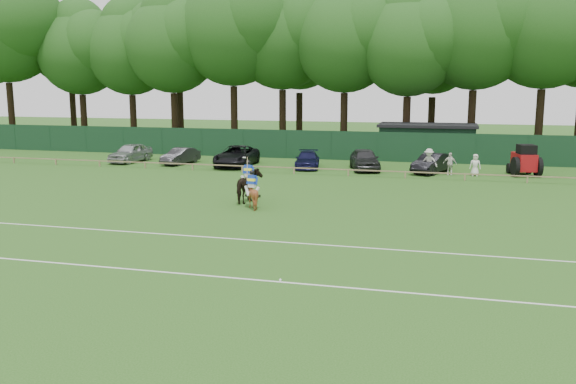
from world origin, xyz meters
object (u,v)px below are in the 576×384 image
(horse_dark, at_px, (248,186))
(suv_black, at_px, (237,156))
(sedan_grey, at_px, (180,156))
(sedan_navy, at_px, (307,160))
(estate_black, at_px, (432,163))
(polo_ball, at_px, (280,280))
(horse_chestnut, at_px, (252,195))
(spectator_mid, at_px, (450,164))
(utility_shed, at_px, (427,141))
(spectator_left, at_px, (429,162))
(sedan_silver, at_px, (130,153))
(spectator_right, at_px, (475,165))
(tractor, at_px, (525,161))
(hatch_grey, at_px, (365,159))

(horse_dark, height_order, suv_black, horse_dark)
(sedan_grey, xyz_separation_m, sedan_navy, (10.63, 0.26, -0.01))
(estate_black, xyz_separation_m, polo_ball, (-4.11, -27.01, -0.67))
(horse_dark, relative_size, horse_chestnut, 1.51)
(horse_dark, distance_m, spectator_mid, 17.29)
(sedan_navy, relative_size, utility_shed, 0.53)
(spectator_left, bearing_deg, sedan_grey, -171.33)
(suv_black, distance_m, spectator_mid, 16.48)
(horse_chestnut, bearing_deg, spectator_left, -111.58)
(sedan_silver, relative_size, spectator_right, 2.93)
(horse_dark, height_order, sedan_navy, horse_dark)
(horse_dark, height_order, tractor, tractor)
(horse_chestnut, relative_size, sedan_silver, 0.31)
(sedan_grey, relative_size, polo_ball, 44.22)
(suv_black, height_order, sedan_navy, suv_black)
(sedan_silver, distance_m, estate_black, 24.68)
(horse_dark, distance_m, sedan_navy, 14.41)
(sedan_grey, relative_size, spectator_left, 2.07)
(suv_black, bearing_deg, polo_ball, -71.72)
(suv_black, bearing_deg, spectator_right, -6.09)
(estate_black, distance_m, spectator_left, 1.27)
(suv_black, relative_size, utility_shed, 0.69)
(hatch_grey, height_order, spectator_right, hatch_grey)
(spectator_left, relative_size, spectator_right, 1.23)
(horse_chestnut, height_order, sedan_navy, horse_chestnut)
(sedan_navy, relative_size, spectator_left, 2.30)
(sedan_silver, distance_m, spectator_left, 24.52)
(sedan_grey, xyz_separation_m, spectator_right, (23.12, -0.66, 0.13))
(sedan_silver, bearing_deg, estate_black, 5.87)
(sedan_navy, bearing_deg, spectator_right, -14.53)
(horse_dark, bearing_deg, spectator_left, -123.91)
(sedan_silver, bearing_deg, spectator_right, 4.33)
(sedan_silver, xyz_separation_m, sedan_navy, (15.21, 0.16, -0.14))
(horse_dark, relative_size, spectator_right, 1.38)
(horse_chestnut, xyz_separation_m, spectator_right, (11.82, 15.00, 0.07))
(horse_dark, height_order, polo_ball, horse_dark)
(spectator_mid, height_order, spectator_right, spectator_mid)
(utility_shed, bearing_deg, tractor, -50.45)
(utility_shed, bearing_deg, suv_black, -148.11)
(horse_chestnut, height_order, spectator_mid, spectator_mid)
(sedan_silver, relative_size, tractor, 1.54)
(hatch_grey, bearing_deg, horse_chestnut, -118.93)
(sedan_grey, bearing_deg, estate_black, 10.60)
(horse_chestnut, xyz_separation_m, spectator_left, (8.60, 14.50, 0.24))
(estate_black, height_order, spectator_left, spectator_left)
(sedan_grey, relative_size, spectator_mid, 2.44)
(sedan_navy, relative_size, hatch_grey, 0.92)
(sedan_grey, distance_m, utility_shed, 21.39)
(horse_dark, bearing_deg, suv_black, -66.27)
(spectator_right, bearing_deg, tractor, 15.54)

